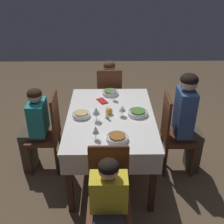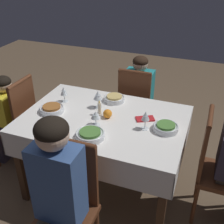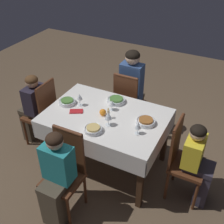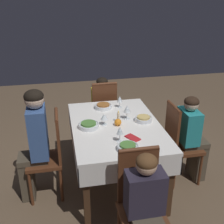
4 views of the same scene
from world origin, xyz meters
TOP-DOWN VIEW (x-y plane):
  - ground_plane at (0.00, 0.00)m, footprint 8.00×8.00m
  - dining_table at (0.00, 0.00)m, footprint 1.38×0.96m
  - chair_south at (0.04, -0.72)m, footprint 0.37×0.37m
  - chair_north at (0.08, 0.72)m, footprint 0.37×0.37m
  - chair_east at (0.93, 0.01)m, footprint 0.37×0.37m
  - chair_west at (-0.93, 0.02)m, footprint 0.37×0.37m
  - person_adult_denim at (0.04, -0.87)m, footprint 0.30×0.34m
  - person_child_teal at (0.08, 0.88)m, footprint 0.30×0.33m
  - person_child_dark at (1.10, 0.01)m, footprint 0.33×0.30m
  - person_child_yellow at (-1.10, 0.02)m, footprint 0.33×0.30m
  - bowl_south at (0.01, -0.30)m, footprint 0.22×0.22m
  - wine_glass_south at (-0.02, -0.12)m, footprint 0.08×0.08m
  - bowl_north at (-0.02, 0.32)m, footprint 0.20×0.20m
  - wine_glass_north at (-0.11, 0.15)m, footprint 0.08×0.08m
  - bowl_east at (0.53, -0.00)m, footprint 0.20×0.20m
  - wine_glass_east at (0.37, -0.04)m, footprint 0.06×0.06m
  - bowl_west at (-0.47, -0.06)m, footprint 0.21×0.21m
  - wine_glass_west at (-0.45, 0.14)m, footprint 0.06×0.06m
  - candle_centerpiece at (-0.05, 0.04)m, footprint 0.05×0.05m
  - orange_fruit at (0.03, 0.02)m, footprint 0.08×0.08m
  - napkin_red_folded at (0.33, 0.10)m, footprint 0.17×0.15m

SIDE VIEW (x-z plane):
  - ground_plane at x=0.00m, z-range 0.00..0.00m
  - chair_south at x=0.04m, z-range 0.04..1.02m
  - chair_north at x=0.08m, z-range 0.04..1.02m
  - chair_east at x=0.93m, z-range 0.04..1.02m
  - chair_west at x=-0.93m, z-range 0.04..1.02m
  - person_child_yellow at x=-1.10m, z-range 0.05..1.04m
  - person_child_dark at x=1.10m, z-range 0.05..1.09m
  - person_child_teal at x=0.08m, z-range 0.05..1.12m
  - dining_table at x=0.00m, z-range 0.29..1.07m
  - person_adult_denim at x=0.04m, z-range 0.08..1.33m
  - napkin_red_folded at x=0.33m, z-range 0.78..0.79m
  - bowl_south at x=0.01m, z-range 0.78..0.83m
  - bowl_west at x=-0.47m, z-range 0.78..0.83m
  - bowl_east at x=0.53m, z-range 0.78..0.83m
  - bowl_north at x=-0.02m, z-range 0.78..0.83m
  - orange_fruit at x=0.03m, z-range 0.78..0.85m
  - candle_centerpiece at x=-0.05m, z-range 0.76..0.90m
  - wine_glass_south at x=-0.02m, z-range 0.81..0.93m
  - wine_glass_west at x=-0.45m, z-range 0.81..0.96m
  - wine_glass_east at x=0.37m, z-range 0.81..0.97m
  - wine_glass_north at x=-0.11m, z-range 0.81..0.98m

